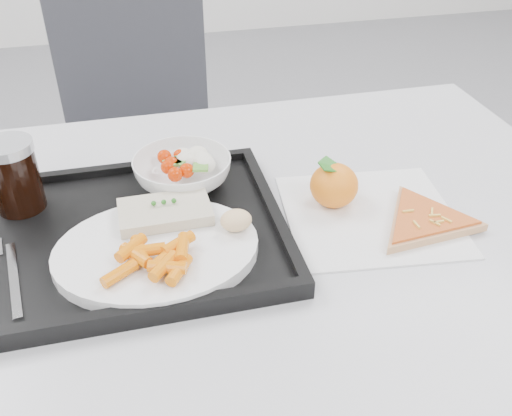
{
  "coord_description": "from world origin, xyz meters",
  "views": [
    {
      "loc": [
        -0.11,
        -0.36,
        1.25
      ],
      "look_at": [
        0.05,
        0.3,
        0.77
      ],
      "focal_mm": 40.0,
      "sensor_mm": 36.0,
      "label": 1
    }
  ],
  "objects": [
    {
      "name": "bread_roll",
      "position": [
        0.01,
        0.24,
        0.8
      ],
      "size": [
        0.05,
        0.05,
        0.03
      ],
      "color": "#EEC583",
      "rests_on": "dinner_plate"
    },
    {
      "name": "tray",
      "position": [
        -0.14,
        0.3,
        0.76
      ],
      "size": [
        0.45,
        0.35,
        0.03
      ],
      "color": "black",
      "rests_on": "table"
    },
    {
      "name": "napkin",
      "position": [
        0.22,
        0.27,
        0.75
      ],
      "size": [
        0.28,
        0.27,
        0.0
      ],
      "color": "white",
      "rests_on": "table"
    },
    {
      "name": "salad_bowl",
      "position": [
        -0.04,
        0.4,
        0.79
      ],
      "size": [
        0.15,
        0.15,
        0.05
      ],
      "color": "white",
      "rests_on": "tray"
    },
    {
      "name": "table",
      "position": [
        0.0,
        0.3,
        0.68
      ],
      "size": [
        1.2,
        0.8,
        0.75
      ],
      "color": "#B6B5B8",
      "rests_on": "ground"
    },
    {
      "name": "chair",
      "position": [
        -0.09,
        1.1,
        0.54
      ],
      "size": [
        0.48,
        0.48,
        0.93
      ],
      "color": "#33343A",
      "rests_on": "ground"
    },
    {
      "name": "pizza_slice",
      "position": [
        0.28,
        0.23,
        0.76
      ],
      "size": [
        0.27,
        0.27,
        0.02
      ],
      "color": "tan",
      "rests_on": "napkin"
    },
    {
      "name": "dinner_plate",
      "position": [
        -0.1,
        0.23,
        0.77
      ],
      "size": [
        0.27,
        0.27,
        0.02
      ],
      "color": "white",
      "rests_on": "tray"
    },
    {
      "name": "fish_fillet",
      "position": [
        -0.08,
        0.29,
        0.79
      ],
      "size": [
        0.13,
        0.08,
        0.02
      ],
      "color": "beige",
      "rests_on": "dinner_plate"
    },
    {
      "name": "tangerine",
      "position": [
        0.17,
        0.31,
        0.79
      ],
      "size": [
        0.09,
        0.09,
        0.07
      ],
      "color": "orange",
      "rests_on": "napkin"
    },
    {
      "name": "salad_contents",
      "position": [
        -0.03,
        0.41,
        0.8
      ],
      "size": [
        0.09,
        0.08,
        0.03
      ],
      "color": "#C22700",
      "rests_on": "salad_bowl"
    },
    {
      "name": "cola_glass",
      "position": [
        -0.29,
        0.4,
        0.82
      ],
      "size": [
        0.07,
        0.07,
        0.11
      ],
      "color": "black",
      "rests_on": "tray"
    },
    {
      "name": "carrot_pile",
      "position": [
        -0.11,
        0.19,
        0.8
      ],
      "size": [
        0.12,
        0.09,
        0.02
      ],
      "color": "orange",
      "rests_on": "dinner_plate"
    }
  ]
}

